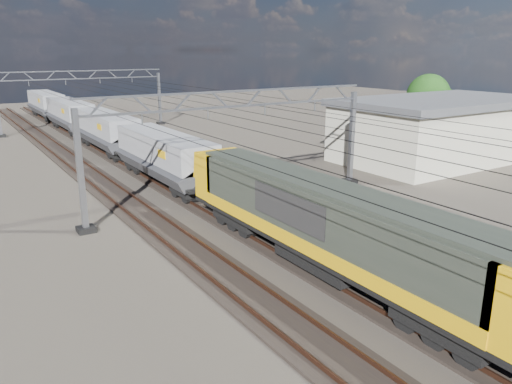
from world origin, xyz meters
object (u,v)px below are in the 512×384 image
catenary_gantry_far (85,98)px  hopper_wagon_third (70,113)px  catenary_gantry_mid (238,143)px  hopper_wagon_mid (106,129)px  industrial_shed (440,129)px  hopper_wagon_lead (164,154)px  locomotive (326,222)px  hopper_wagon_fourth (46,103)px  tree_far (432,98)px

catenary_gantry_far → hopper_wagon_third: catenary_gantry_far is taller
catenary_gantry_mid → catenary_gantry_far: 36.00m
hopper_wagon_mid → industrial_shed: 30.70m
hopper_wagon_lead → industrial_shed: size_ratio=0.70×
catenary_gantry_mid → locomotive: (-2.00, -10.76, -1.58)m
hopper_wagon_lead → industrial_shed: 24.51m
hopper_wagon_lead → hopper_wagon_fourth: 42.60m
hopper_wagon_third → industrial_shed: 41.08m
catenary_gantry_far → hopper_wagon_mid: catenary_gantry_far is taller
hopper_wagon_fourth → hopper_wagon_lead: bearing=-90.0°
hopper_wagon_third → hopper_wagon_lead: bearing=-90.0°
industrial_shed → hopper_wagon_third: bearing=125.8°
locomotive → hopper_wagon_third: 46.10m
hopper_wagon_fourth → tree_far: (32.32, -39.74, 2.21)m
locomotive → tree_far: 38.36m
hopper_wagon_third → hopper_wagon_fourth: 14.20m
catenary_gantry_mid → hopper_wagon_lead: bearing=106.1°
hopper_wagon_third → hopper_wagon_fourth: (0.00, 14.20, 0.00)m
catenary_gantry_mid → hopper_wagon_lead: (-2.00, 6.93, -1.67)m
catenary_gantry_mid → hopper_wagon_third: size_ratio=1.53×
hopper_wagon_lead → hopper_wagon_third: size_ratio=1.00×
locomotive → hopper_wagon_mid: bearing=90.0°
catenary_gantry_mid → locomotive: size_ratio=0.94×
hopper_wagon_lead → locomotive: bearing=-90.0°
tree_far → locomotive: bearing=-147.5°
locomotive → hopper_wagon_lead: (-0.00, 17.70, -0.09)m
locomotive → industrial_shed: size_ratio=1.13×
catenary_gantry_far → hopper_wagon_fourth: size_ratio=1.53×
catenary_gantry_mid → industrial_shed: (22.00, 2.00, -1.18)m
hopper_wagon_fourth → industrial_shed: bearing=-63.2°
tree_far → industrial_shed: bearing=-136.9°
hopper_wagon_mid → industrial_shed: size_ratio=0.70×
locomotive → hopper_wagon_mid: size_ratio=1.62×
locomotive → hopper_wagon_mid: locomotive is taller
hopper_wagon_mid → tree_far: size_ratio=1.86×
catenary_gantry_far → hopper_wagon_third: (-2.00, -0.67, -1.67)m
catenary_gantry_far → locomotive: bearing=-92.4°
hopper_wagon_lead → catenary_gantry_far: bearing=86.1°
catenary_gantry_mid → hopper_wagon_lead: 7.41m
catenary_gantry_far → hopper_wagon_lead: bearing=-93.9°
hopper_wagon_lead → tree_far: bearing=5.1°
catenary_gantry_mid → catenary_gantry_far: bearing=90.0°
hopper_wagon_lead → hopper_wagon_mid: bearing=90.0°
tree_far → hopper_wagon_fourth: bearing=129.1°
hopper_wagon_mid → locomotive: bearing=-90.0°
catenary_gantry_far → hopper_wagon_third: 2.69m
locomotive → industrial_shed: industrial_shed is taller
industrial_shed → tree_far: bearing=43.1°
hopper_wagon_lead → hopper_wagon_third: bearing=90.0°
locomotive → hopper_wagon_lead: bearing=90.0°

